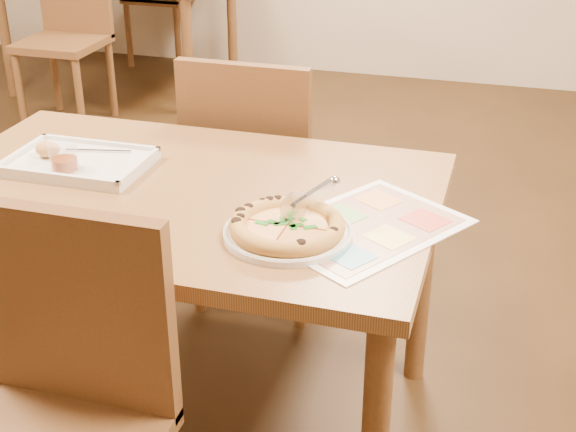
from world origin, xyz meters
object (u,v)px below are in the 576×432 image
(chair_near, at_px, (58,384))
(plate, at_px, (288,233))
(chair_far, at_px, (254,157))
(glass_tumbler, at_px, (64,162))
(pizza_cutter, at_px, (308,198))
(menu, at_px, (365,227))
(dining_table, at_px, (179,219))
(pizza, at_px, (287,226))
(appetizer_tray, at_px, (77,163))
(bg_chair_near, at_px, (68,18))

(chair_near, bearing_deg, plate, 52.11)
(chair_far, distance_m, glass_tumbler, 0.71)
(chair_far, distance_m, pizza_cutter, 0.85)
(chair_near, xyz_separation_m, menu, (0.49, 0.52, 0.16))
(chair_far, relative_size, menu, 1.08)
(dining_table, distance_m, glass_tumbler, 0.33)
(dining_table, height_order, pizza_cutter, pizza_cutter)
(pizza_cutter, bearing_deg, pizza, -174.99)
(pizza, distance_m, glass_tumbler, 0.66)
(chair_far, distance_m, plate, 0.85)
(plate, bearing_deg, menu, 29.73)
(pizza, height_order, glass_tumbler, glass_tumbler)
(pizza_cutter, bearing_deg, menu, -23.02)
(appetizer_tray, relative_size, glass_tumbler, 3.84)
(pizza_cutter, xyz_separation_m, glass_tumbler, (-0.68, 0.12, -0.04))
(chair_far, distance_m, pizza, 0.87)
(chair_far, height_order, appetizer_tray, chair_far)
(dining_table, distance_m, menu, 0.51)
(chair_near, relative_size, pizza_cutter, 4.26)
(chair_near, distance_m, chair_far, 1.20)
(bg_chair_near, xyz_separation_m, plate, (1.94, -2.36, 0.16))
(dining_table, bearing_deg, plate, -26.00)
(dining_table, relative_size, pizza, 5.06)
(chair_far, xyz_separation_m, plate, (0.34, -0.77, 0.16))
(bg_chair_near, relative_size, appetizer_tray, 1.31)
(bg_chair_near, height_order, menu, bg_chair_near)
(pizza_cutter, height_order, appetizer_tray, pizza_cutter)
(pizza, bearing_deg, plate, 92.36)
(plate, height_order, appetizer_tray, appetizer_tray)
(chair_near, xyz_separation_m, glass_tumbler, (-0.30, 0.59, 0.19))
(chair_near, bearing_deg, bg_chair_near, 119.74)
(appetizer_tray, height_order, glass_tumbler, glass_tumbler)
(appetizer_tray, xyz_separation_m, glass_tumbler, (0.00, -0.06, 0.03))
(chair_far, relative_size, plate, 1.64)
(pizza, bearing_deg, appetizer_tray, 160.89)
(chair_near, distance_m, bg_chair_near, 3.22)
(appetizer_tray, bearing_deg, chair_far, 60.92)
(chair_near, relative_size, glass_tumbler, 5.02)
(dining_table, xyz_separation_m, glass_tumbler, (-0.30, -0.01, 0.13))
(chair_near, relative_size, menu, 1.08)
(chair_far, relative_size, pizza, 1.83)
(chair_far, bearing_deg, pizza, 113.66)
(bg_chair_near, bearing_deg, appetizer_tray, -58.94)
(chair_near, height_order, menu, chair_near)
(glass_tumbler, bearing_deg, appetizer_tray, 93.46)
(chair_near, distance_m, pizza, 0.58)
(appetizer_tray, bearing_deg, plate, -18.50)
(pizza, xyz_separation_m, menu, (0.15, 0.10, -0.03))
(pizza, xyz_separation_m, pizza_cutter, (0.04, 0.04, 0.05))
(pizza, bearing_deg, chair_far, 113.66)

